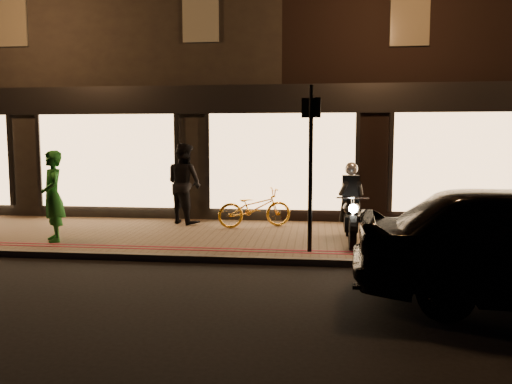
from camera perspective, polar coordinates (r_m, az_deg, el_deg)
ground at (r=8.72m, az=1.07°, el=-8.31°), size 90.00×90.00×0.00m
sidewalk at (r=10.65m, az=2.14°, el=-5.35°), size 50.00×4.00×0.12m
kerb_stone at (r=8.75m, az=1.10°, el=-7.85°), size 50.00×0.14×0.12m
red_kerb_lines at (r=9.22m, az=1.41°, el=-6.73°), size 50.00×0.26×0.01m
building_row at (r=17.54m, az=4.09°, el=12.83°), size 48.00×10.11×8.50m
motorcycle at (r=10.08m, az=10.79°, el=-2.20°), size 0.60×1.94×1.59m
sign_post at (r=9.02m, az=6.26°, el=3.69°), size 0.34×0.13×3.00m
bicycle_gold at (r=11.61m, az=-0.16°, el=-1.82°), size 1.84×1.19×0.91m
person_green at (r=10.77m, az=-22.20°, el=-0.44°), size 0.75×0.79×1.82m
person_dark at (r=12.24m, az=-8.21°, el=0.98°), size 1.20×1.15×1.95m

